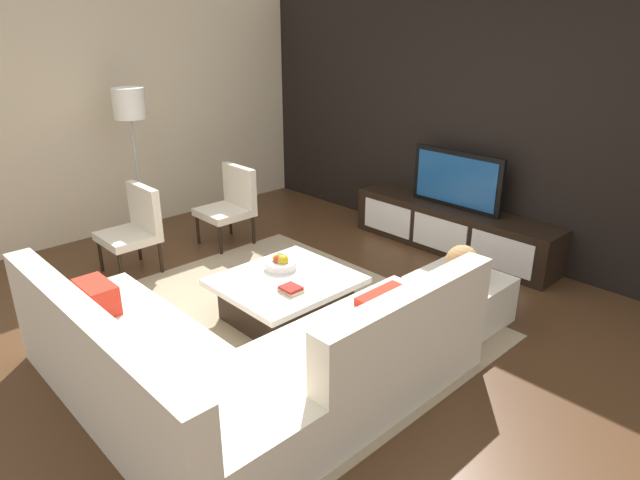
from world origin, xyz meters
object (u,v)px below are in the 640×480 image
Objects in this scene: accent_chair_near at (135,224)px; accent_chair_far at (231,201)px; coffee_table at (286,297)px; fruit_bowl at (281,263)px; decorative_ball at (462,262)px; book_stack at (291,289)px; television at (457,180)px; ottoman at (459,299)px; floor_lamp at (130,113)px; sectional_couch at (237,364)px; media_console at (452,229)px.

accent_chair_far is (0.03, 1.13, -0.00)m from accent_chair_near.
fruit_bowl is at bearing 151.15° from coffee_table.
book_stack is at bearing -124.97° from decorative_ball.
television is at bearing 47.43° from accent_chair_far.
fruit_bowl is 1.53m from decorative_ball.
book_stack reaches higher than ottoman.
accent_chair_near is at bearing -152.52° from decorative_ball.
floor_lamp is (-2.59, -2.32, 0.66)m from television.
ottoman is (3.51, 1.06, -1.27)m from floor_lamp.
decorative_ball is at bearing 16.78° from floor_lamp.
sectional_couch is 3.45m from floor_lamp.
sectional_couch is at bearing -80.77° from television.
floor_lamp reaches higher than sectional_couch.
accent_chair_far is 2.15m from book_stack.
book_stack is (0.11, -2.42, 0.15)m from media_console.
book_stack is at bearing -29.90° from fruit_bowl.
floor_lamp is 2.47× the size of ottoman.
media_console is at bearing 126.21° from decorative_ball.
decorative_ball is (0.92, -1.26, -0.27)m from television.
media_console is 2.72× the size of accent_chair_far.
accent_chair_far reaches higher than book_stack.
fruit_bowl is at bearing 127.62° from sectional_couch.
ottoman is at bearing -53.79° from media_console.
ottoman is (2.82, 1.47, -0.29)m from accent_chair_near.
sectional_couch is at bearing -56.52° from coffee_table.
decorative_ball is (1.20, 0.93, 0.11)m from fruit_bowl.
television is 5.80× the size of book_stack.
floor_lamp reaches higher than fruit_bowl.
media_console is at bearing 82.75° from fruit_bowl.
accent_chair_near is at bearing -124.80° from television.
television is 0.99× the size of coffee_table.
accent_chair_near is 1.13m from accent_chair_far.
media_console is 1.59m from decorative_ball.
television is 1.59m from decorative_ball.
sectional_couch reaches higher than decorative_ball.
accent_chair_far is at bearing -139.50° from media_console.
ottoman is at bearing 0.00° from decorative_ball.
floor_lamp is 3.88m from ottoman.
accent_chair_far is (-1.87, -1.60, -0.32)m from television.
accent_chair_far is at bearing 97.60° from accent_chair_near.
decorative_ball is 1.54× the size of book_stack.
television is 3.34m from accent_chair_near.
coffee_table is at bearing -92.49° from media_console.
decorative_ball reaches higher than coffee_table.
sectional_couch is at bearing -101.33° from ottoman.
book_stack is at bearing -30.77° from coffee_table.
coffee_table is 3.85× the size of fruit_bowl.
media_console is 3.38× the size of ottoman.
coffee_table is at bearing 123.48° from sectional_couch.
decorative_ball reaches higher than book_stack.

